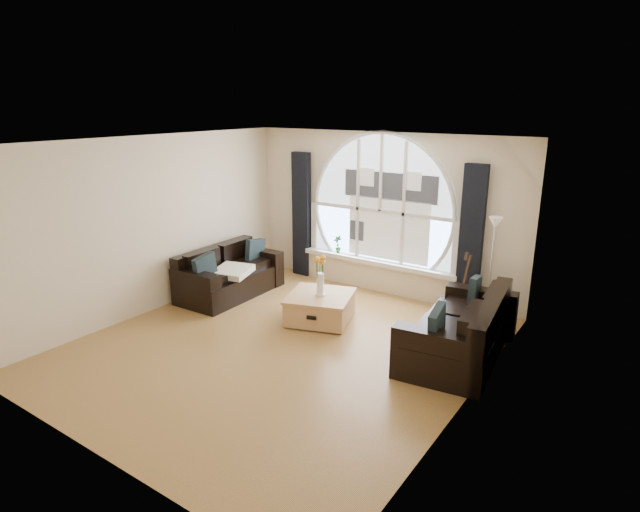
{
  "coord_description": "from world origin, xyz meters",
  "views": [
    {
      "loc": [
        4.04,
        -5.0,
        3.17
      ],
      "look_at": [
        0.0,
        0.9,
        1.05
      ],
      "focal_mm": 29.33,
      "sensor_mm": 36.0,
      "label": 1
    }
  ],
  "objects_px": {
    "potted_plant": "(338,244)",
    "vase_flowers": "(320,270)",
    "sofa_right": "(459,327)",
    "coffee_chest": "(320,306)",
    "floor_lamp": "(491,271)",
    "guitar": "(467,285)",
    "sofa_left": "(230,272)"
  },
  "relations": [
    {
      "from": "sofa_right",
      "to": "vase_flowers",
      "type": "xyz_separation_m",
      "value": [
        -2.1,
        -0.09,
        0.4
      ]
    },
    {
      "from": "sofa_right",
      "to": "potted_plant",
      "type": "xyz_separation_m",
      "value": [
        -2.86,
        1.59,
        0.31
      ]
    },
    {
      "from": "sofa_left",
      "to": "coffee_chest",
      "type": "distance_m",
      "value": 1.89
    },
    {
      "from": "coffee_chest",
      "to": "sofa_right",
      "type": "bearing_deg",
      "value": -17.01
    },
    {
      "from": "potted_plant",
      "to": "vase_flowers",
      "type": "bearing_deg",
      "value": -65.6
    },
    {
      "from": "sofa_left",
      "to": "sofa_right",
      "type": "bearing_deg",
      "value": -1.33
    },
    {
      "from": "sofa_right",
      "to": "coffee_chest",
      "type": "xyz_separation_m",
      "value": [
        -2.12,
        -0.06,
        -0.17
      ]
    },
    {
      "from": "sofa_left",
      "to": "sofa_right",
      "type": "height_order",
      "value": "sofa_right"
    },
    {
      "from": "floor_lamp",
      "to": "potted_plant",
      "type": "height_order",
      "value": "floor_lamp"
    },
    {
      "from": "coffee_chest",
      "to": "potted_plant",
      "type": "xyz_separation_m",
      "value": [
        -0.74,
        1.64,
        0.48
      ]
    },
    {
      "from": "vase_flowers",
      "to": "floor_lamp",
      "type": "bearing_deg",
      "value": 34.07
    },
    {
      "from": "sofa_right",
      "to": "guitar",
      "type": "distance_m",
      "value": 1.34
    },
    {
      "from": "sofa_right",
      "to": "sofa_left",
      "type": "bearing_deg",
      "value": 173.34
    },
    {
      "from": "floor_lamp",
      "to": "sofa_right",
      "type": "bearing_deg",
      "value": -88.45
    },
    {
      "from": "sofa_right",
      "to": "floor_lamp",
      "type": "xyz_separation_m",
      "value": [
        -0.04,
        1.31,
        0.4
      ]
    },
    {
      "from": "vase_flowers",
      "to": "floor_lamp",
      "type": "height_order",
      "value": "floor_lamp"
    },
    {
      "from": "sofa_right",
      "to": "floor_lamp",
      "type": "height_order",
      "value": "floor_lamp"
    },
    {
      "from": "sofa_right",
      "to": "coffee_chest",
      "type": "height_order",
      "value": "sofa_right"
    },
    {
      "from": "vase_flowers",
      "to": "floor_lamp",
      "type": "distance_m",
      "value": 2.49
    },
    {
      "from": "sofa_left",
      "to": "coffee_chest",
      "type": "relative_size",
      "value": 1.95
    },
    {
      "from": "sofa_left",
      "to": "vase_flowers",
      "type": "xyz_separation_m",
      "value": [
        1.9,
        -0.08,
        0.4
      ]
    },
    {
      "from": "coffee_chest",
      "to": "floor_lamp",
      "type": "bearing_deg",
      "value": 14.74
    },
    {
      "from": "potted_plant",
      "to": "sofa_left",
      "type": "bearing_deg",
      "value": -125.72
    },
    {
      "from": "vase_flowers",
      "to": "guitar",
      "type": "xyz_separation_m",
      "value": [
        1.73,
        1.37,
        -0.27
      ]
    },
    {
      "from": "sofa_right",
      "to": "coffee_chest",
      "type": "distance_m",
      "value": 2.12
    },
    {
      "from": "sofa_right",
      "to": "vase_flowers",
      "type": "height_order",
      "value": "vase_flowers"
    },
    {
      "from": "vase_flowers",
      "to": "sofa_right",
      "type": "bearing_deg",
      "value": 2.32
    },
    {
      "from": "vase_flowers",
      "to": "guitar",
      "type": "bearing_deg",
      "value": 38.28
    },
    {
      "from": "sofa_left",
      "to": "floor_lamp",
      "type": "xyz_separation_m",
      "value": [
        3.97,
        1.32,
        0.4
      ]
    },
    {
      "from": "sofa_left",
      "to": "sofa_right",
      "type": "xyz_separation_m",
      "value": [
        4.0,
        0.01,
        0.0
      ]
    },
    {
      "from": "floor_lamp",
      "to": "guitar",
      "type": "height_order",
      "value": "floor_lamp"
    },
    {
      "from": "guitar",
      "to": "potted_plant",
      "type": "distance_m",
      "value": 2.52
    }
  ]
}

